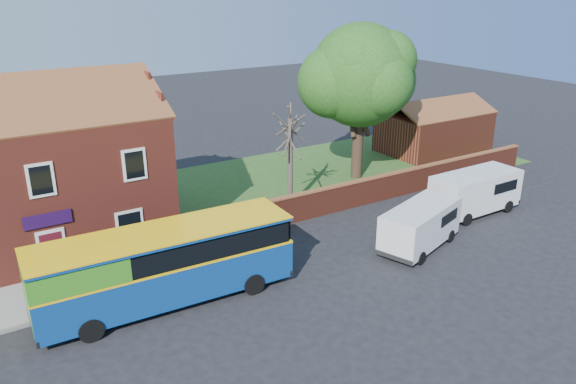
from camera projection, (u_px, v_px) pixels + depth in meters
ground at (276, 309)px, 22.72m from camera, size 120.00×120.00×0.00m
pavement at (65, 292)px, 23.80m from camera, size 18.00×3.50×0.12m
kerb at (74, 311)px, 22.41m from camera, size 18.00×0.15×0.14m
grass_strip at (340, 169)px, 39.47m from camera, size 26.00×12.00×0.04m
shop_building at (29, 180)px, 27.17m from camera, size 12.30×8.13×10.50m
boundary_wall at (399, 183)px, 34.43m from camera, size 22.00×0.38×1.60m
outbuilding at (434, 130)px, 43.37m from camera, size 8.20×5.06×4.17m
bus at (157, 264)px, 22.46m from camera, size 10.52×2.98×3.18m
van_near at (420, 225)px, 27.56m from camera, size 5.30×3.41×2.17m
van_far at (475, 191)px, 31.69m from camera, size 5.43×2.30×2.38m
large_tree at (360, 78)px, 35.77m from camera, size 8.31×6.57×10.13m
bare_tree at (290, 159)px, 31.76m from camera, size 2.18×2.60×5.82m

